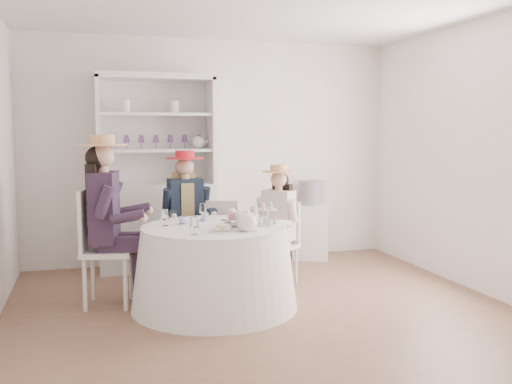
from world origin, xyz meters
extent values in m
plane|color=brown|center=(0.00, 0.00, 0.00)|extent=(4.50, 4.50, 0.00)
plane|color=white|center=(0.00, 0.00, 2.70)|extent=(4.50, 4.50, 0.00)
plane|color=white|center=(0.00, 2.00, 1.35)|extent=(4.50, 0.00, 4.50)
plane|color=white|center=(0.00, -2.00, 1.35)|extent=(4.50, 0.00, 4.50)
plane|color=white|center=(2.25, 0.00, 1.35)|extent=(0.00, 4.50, 4.50)
cone|color=white|center=(-0.39, 0.11, 0.37)|extent=(1.51, 1.51, 0.73)
cylinder|color=white|center=(-0.39, 0.11, 0.74)|extent=(1.31, 1.31, 0.02)
cube|color=silver|center=(-0.71, 1.75, 0.50)|extent=(1.41, 0.82, 0.99)
cube|color=silver|center=(-0.71, 1.97, 1.60)|extent=(1.29, 0.38, 1.21)
cube|color=silver|center=(-0.71, 1.75, 2.21)|extent=(1.41, 0.82, 0.07)
cube|color=silver|center=(-1.35, 1.75, 1.60)|extent=(0.17, 0.49, 1.21)
cube|color=silver|center=(-0.07, 1.75, 1.60)|extent=(0.17, 0.49, 1.21)
cube|color=silver|center=(-0.71, 1.75, 1.38)|extent=(1.31, 0.74, 0.03)
cube|color=silver|center=(-0.71, 1.75, 1.79)|extent=(1.31, 0.74, 0.03)
sphere|color=white|center=(-0.22, 1.75, 1.47)|extent=(0.15, 0.15, 0.15)
cube|color=silver|center=(1.21, 1.75, 0.34)|extent=(0.58, 0.58, 0.68)
cylinder|color=black|center=(1.21, 1.75, 0.83)|extent=(0.37, 0.37, 0.30)
cube|color=silver|center=(-1.32, 0.45, 0.50)|extent=(0.53, 0.53, 0.04)
cylinder|color=silver|center=(-1.18, 0.24, 0.25)|extent=(0.04, 0.04, 0.49)
cylinder|color=silver|center=(-1.11, 0.58, 0.25)|extent=(0.04, 0.04, 0.49)
cylinder|color=silver|center=(-1.53, 0.31, 0.25)|extent=(0.04, 0.04, 0.49)
cylinder|color=silver|center=(-1.45, 0.66, 0.25)|extent=(0.04, 0.04, 0.49)
cube|color=silver|center=(-1.51, 0.49, 0.80)|extent=(0.12, 0.42, 0.56)
cube|color=black|center=(-1.34, 0.45, 0.91)|extent=(0.30, 0.44, 0.65)
cube|color=black|center=(-1.21, 0.32, 0.59)|extent=(0.40, 0.22, 0.13)
cylinder|color=black|center=(-1.05, 0.29, 0.26)|extent=(0.11, 0.11, 0.51)
cylinder|color=black|center=(-1.34, 0.22, 0.99)|extent=(0.21, 0.14, 0.31)
cube|color=black|center=(-1.16, 0.52, 0.59)|extent=(0.40, 0.22, 0.13)
cylinder|color=black|center=(-1.01, 0.49, 0.26)|extent=(0.11, 0.11, 0.51)
cylinder|color=black|center=(-1.25, 0.67, 0.99)|extent=(0.21, 0.14, 0.31)
cylinder|color=#D8A889|center=(-1.34, 0.45, 1.26)|extent=(0.10, 0.10, 0.09)
sphere|color=#D8A889|center=(-1.34, 0.45, 1.38)|extent=(0.21, 0.21, 0.21)
sphere|color=black|center=(-1.39, 0.46, 1.36)|extent=(0.21, 0.21, 0.21)
cube|color=black|center=(-1.43, 0.47, 1.10)|extent=(0.14, 0.28, 0.42)
cylinder|color=tan|center=(-1.34, 0.45, 1.48)|extent=(0.45, 0.45, 0.01)
cylinder|color=tan|center=(-1.34, 0.45, 1.53)|extent=(0.22, 0.22, 0.09)
cube|color=silver|center=(-0.48, 1.09, 0.45)|extent=(0.43, 0.43, 0.04)
cylinder|color=silver|center=(-0.63, 0.92, 0.22)|extent=(0.04, 0.04, 0.44)
cylinder|color=silver|center=(-0.31, 0.95, 0.22)|extent=(0.04, 0.04, 0.44)
cylinder|color=silver|center=(-0.66, 1.24, 0.22)|extent=(0.04, 0.04, 0.44)
cylinder|color=silver|center=(-0.34, 1.27, 0.22)|extent=(0.04, 0.04, 0.44)
cube|color=silver|center=(-0.50, 1.27, 0.71)|extent=(0.38, 0.06, 0.50)
cube|color=black|center=(-0.49, 1.11, 0.81)|extent=(0.37, 0.23, 0.57)
cube|color=tan|center=(-0.49, 1.11, 0.81)|extent=(0.16, 0.23, 0.50)
cube|color=black|center=(-0.56, 0.97, 0.52)|extent=(0.16, 0.35, 0.12)
cylinder|color=black|center=(-0.55, 0.83, 0.23)|extent=(0.10, 0.10, 0.46)
cylinder|color=black|center=(-0.69, 1.06, 0.88)|extent=(0.10, 0.18, 0.27)
cube|color=black|center=(-0.39, 0.98, 0.52)|extent=(0.16, 0.35, 0.12)
cylinder|color=black|center=(-0.37, 0.84, 0.23)|extent=(0.10, 0.10, 0.46)
cylinder|color=black|center=(-0.28, 1.09, 0.88)|extent=(0.10, 0.18, 0.27)
cylinder|color=#D8A889|center=(-0.49, 1.11, 1.12)|extent=(0.09, 0.09, 0.08)
sphere|color=#D8A889|center=(-0.49, 1.11, 1.23)|extent=(0.19, 0.19, 0.19)
sphere|color=tan|center=(-0.49, 1.16, 1.21)|extent=(0.19, 0.19, 0.19)
cube|color=tan|center=(-0.49, 1.19, 0.98)|extent=(0.24, 0.10, 0.38)
cylinder|color=red|center=(-0.49, 1.11, 1.32)|extent=(0.40, 0.40, 0.01)
cylinder|color=red|center=(-0.49, 1.11, 1.36)|extent=(0.20, 0.20, 0.08)
cube|color=silver|center=(0.41, 0.69, 0.40)|extent=(0.50, 0.50, 0.04)
cylinder|color=silver|center=(0.21, 0.71, 0.20)|extent=(0.03, 0.03, 0.39)
cylinder|color=silver|center=(0.39, 0.49, 0.20)|extent=(0.03, 0.03, 0.39)
cylinder|color=silver|center=(0.43, 0.89, 0.20)|extent=(0.03, 0.03, 0.39)
cylinder|color=silver|center=(0.61, 0.67, 0.20)|extent=(0.03, 0.03, 0.39)
cube|color=silver|center=(0.53, 0.79, 0.64)|extent=(0.23, 0.28, 0.45)
cube|color=beige|center=(0.42, 0.70, 0.73)|extent=(0.34, 0.36, 0.52)
cube|color=beige|center=(0.27, 0.69, 0.47)|extent=(0.31, 0.28, 0.11)
cylinder|color=beige|center=(0.18, 0.61, 0.21)|extent=(0.09, 0.09, 0.41)
cylinder|color=beige|center=(0.28, 0.82, 0.79)|extent=(0.17, 0.16, 0.25)
cube|color=beige|center=(0.37, 0.56, 0.47)|extent=(0.31, 0.28, 0.11)
cylinder|color=beige|center=(0.28, 0.48, 0.21)|extent=(0.09, 0.09, 0.41)
cylinder|color=beige|center=(0.51, 0.53, 0.79)|extent=(0.17, 0.16, 0.25)
cylinder|color=#D8A889|center=(0.42, 0.70, 1.01)|extent=(0.08, 0.08, 0.07)
sphere|color=#D8A889|center=(0.42, 0.70, 1.11)|extent=(0.17, 0.17, 0.17)
sphere|color=black|center=(0.45, 0.73, 1.09)|extent=(0.17, 0.17, 0.17)
cube|color=black|center=(0.48, 0.75, 0.88)|extent=(0.19, 0.21, 0.34)
cylinder|color=tan|center=(0.42, 0.70, 1.19)|extent=(0.36, 0.36, 0.01)
cylinder|color=tan|center=(0.42, 0.70, 1.22)|extent=(0.18, 0.18, 0.07)
cube|color=silver|center=(-0.07, 1.16, 0.40)|extent=(0.44, 0.44, 0.04)
cylinder|color=silver|center=(0.11, 1.26, 0.20)|extent=(0.03, 0.03, 0.39)
cylinder|color=silver|center=(-0.17, 1.34, 0.20)|extent=(0.03, 0.03, 0.39)
cylinder|color=silver|center=(0.03, 0.99, 0.20)|extent=(0.03, 0.03, 0.39)
cylinder|color=silver|center=(-0.25, 1.07, 0.20)|extent=(0.03, 0.03, 0.39)
cube|color=silver|center=(-0.11, 1.01, 0.64)|extent=(0.33, 0.12, 0.45)
imported|color=white|center=(-0.65, 0.26, 0.79)|extent=(0.09, 0.09, 0.07)
imported|color=white|center=(-0.42, 0.40, 0.79)|extent=(0.08, 0.08, 0.07)
imported|color=white|center=(-0.09, 0.21, 0.79)|extent=(0.11, 0.11, 0.08)
imported|color=white|center=(-0.19, 0.03, 0.78)|extent=(0.27, 0.27, 0.05)
sphere|color=#D76B89|center=(-0.15, 0.02, 0.85)|extent=(0.08, 0.08, 0.08)
sphere|color=white|center=(-0.16, 0.06, 0.85)|extent=(0.08, 0.08, 0.08)
sphere|color=#D76B89|center=(-0.20, 0.08, 0.85)|extent=(0.08, 0.08, 0.08)
sphere|color=white|center=(-0.24, 0.07, 0.85)|extent=(0.08, 0.08, 0.08)
sphere|color=#D76B89|center=(-0.27, 0.04, 0.85)|extent=(0.08, 0.08, 0.08)
sphere|color=white|center=(-0.27, -0.01, 0.85)|extent=(0.08, 0.08, 0.08)
sphere|color=#D76B89|center=(-0.24, -0.04, 0.85)|extent=(0.08, 0.08, 0.08)
sphere|color=white|center=(-0.20, -0.05, 0.85)|extent=(0.08, 0.08, 0.08)
sphere|color=#D76B89|center=(-0.16, -0.03, 0.85)|extent=(0.08, 0.08, 0.08)
sphere|color=white|center=(-0.18, -0.22, 0.83)|extent=(0.18, 0.18, 0.18)
cylinder|color=white|center=(-0.07, -0.22, 0.84)|extent=(0.11, 0.03, 0.09)
cylinder|color=white|center=(-0.18, -0.22, 0.92)|extent=(0.04, 0.04, 0.02)
cylinder|color=white|center=(-0.38, -0.20, 0.76)|extent=(0.25, 0.25, 0.01)
cube|color=beige|center=(-0.43, -0.22, 0.78)|extent=(0.06, 0.04, 0.03)
cube|color=beige|center=(-0.38, -0.20, 0.79)|extent=(0.07, 0.05, 0.03)
cube|color=beige|center=(-0.34, -0.18, 0.78)|extent=(0.07, 0.06, 0.03)
cube|color=beige|center=(-0.40, -0.16, 0.79)|extent=(0.07, 0.07, 0.03)
cube|color=beige|center=(-0.35, -0.24, 0.78)|extent=(0.06, 0.07, 0.03)
cylinder|color=white|center=(0.09, 0.03, 0.76)|extent=(0.22, 0.22, 0.01)
cylinder|color=white|center=(0.09, 0.03, 0.82)|extent=(0.02, 0.02, 0.14)
cylinder|color=white|center=(0.09, 0.03, 0.90)|extent=(0.16, 0.16, 0.01)
camera|label=1|loc=(-1.45, -4.87, 1.62)|focal=40.00mm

